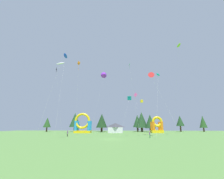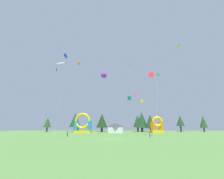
{
  "view_description": "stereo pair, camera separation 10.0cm",
  "coord_description": "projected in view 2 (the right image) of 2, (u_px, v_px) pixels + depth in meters",
  "views": [
    {
      "loc": [
        2.46,
        -36.46,
        2.95
      ],
      "look_at": [
        0.0,
        6.4,
        12.5
      ],
      "focal_mm": 25.93,
      "sensor_mm": 36.0,
      "label": 1
    },
    {
      "loc": [
        2.56,
        -36.45,
        2.95
      ],
      "look_at": [
        0.0,
        6.4,
        12.5
      ],
      "focal_mm": 25.93,
      "sensor_mm": 36.0,
      "label": 2
    }
  ],
  "objects": [
    {
      "name": "ground_plane",
      "position": [
        110.0,
        139.0,
        35.03
      ],
      "size": [
        120.0,
        120.0,
        0.0
      ],
      "primitive_type": "plane",
      "color": "#5B8C42"
    },
    {
      "name": "kite_lime_parafoil",
      "position": [
        179.0,
        46.0,
        50.01
      ],
      "size": [
        0.96,
        12.55,
        27.63
      ],
      "color": "#8CD826",
      "rests_on": "ground_plane"
    },
    {
      "name": "tree_row_5",
      "position": [
        150.0,
        121.0,
        74.61
      ],
      "size": [
        4.81,
        4.81,
        7.88
      ],
      "color": "#4C331E",
      "rests_on": "ground_plane"
    },
    {
      "name": "kite_pink_diamond",
      "position": [
        136.0,
        95.0,
        62.43
      ],
      "size": [
        1.18,
        5.44,
        15.05
      ],
      "color": "#EA599E",
      "rests_on": "ground_plane"
    },
    {
      "name": "kite_orange_diamond",
      "position": [
        78.0,
        64.0,
        48.5
      ],
      "size": [
        1.31,
        4.11,
        21.67
      ],
      "color": "orange",
      "rests_on": "ground_plane"
    },
    {
      "name": "tree_row_6",
      "position": [
        180.0,
        121.0,
        78.21
      ],
      "size": [
        3.83,
        3.83,
        7.62
      ],
      "color": "#4C331E",
      "rests_on": "ground_plane"
    },
    {
      "name": "kite_green_diamond",
      "position": [
        129.0,
        66.0,
        59.53
      ],
      "size": [
        3.41,
        4.25,
        25.34
      ],
      "color": "green",
      "rests_on": "ground_plane"
    },
    {
      "name": "kite_red_delta",
      "position": [
        151.0,
        76.0,
        49.15
      ],
      "size": [
        8.43,
        2.24,
        18.69
      ],
      "color": "red",
      "rests_on": "ground_plane"
    },
    {
      "name": "inflatable_yellow_castle",
      "position": [
        83.0,
        125.0,
        64.04
      ],
      "size": [
        6.41,
        4.08,
        7.78
      ],
      "color": "yellow",
      "rests_on": "ground_plane"
    },
    {
      "name": "tree_row_3",
      "position": [
        138.0,
        121.0,
        79.12
      ],
      "size": [
        4.44,
        4.44,
        8.06
      ],
      "color": "#4C331E",
      "rests_on": "ground_plane"
    },
    {
      "name": "kite_yellow_box",
      "position": [
        142.0,
        101.0,
        46.68
      ],
      "size": [
        0.75,
        3.64,
        10.19
      ],
      "color": "yellow",
      "rests_on": "ground_plane"
    },
    {
      "name": "tree_row_0",
      "position": [
        47.0,
        122.0,
        76.89
      ],
      "size": [
        3.46,
        3.46,
        6.61
      ],
      "color": "#4C331E",
      "rests_on": "ground_plane"
    },
    {
      "name": "festival_tent",
      "position": [
        116.0,
        128.0,
        65.6
      ],
      "size": [
        5.82,
        4.08,
        3.91
      ],
      "color": "silver",
      "rests_on": "ground_plane"
    },
    {
      "name": "kite_white_parafoil",
      "position": [
        60.0,
        64.0,
        37.24
      ],
      "size": [
        5.34,
        0.84,
        17.34
      ],
      "color": "white",
      "rests_on": "ground_plane"
    },
    {
      "name": "kite_purple_delta",
      "position": [
        104.0,
        75.0,
        62.72
      ],
      "size": [
        6.06,
        2.88,
        23.48
      ],
      "color": "purple",
      "rests_on": "ground_plane"
    },
    {
      "name": "tree_row_4",
      "position": [
        142.0,
        120.0,
        77.72
      ],
      "size": [
        5.66,
        5.66,
        9.29
      ],
      "color": "#4C331E",
      "rests_on": "ground_plane"
    },
    {
      "name": "tree_row_7",
      "position": [
        203.0,
        122.0,
        76.46
      ],
      "size": [
        3.39,
        3.39,
        7.46
      ],
      "color": "#4C331E",
      "rests_on": "ground_plane"
    },
    {
      "name": "person_midfield",
      "position": [
        68.0,
        133.0,
        43.88
      ],
      "size": [
        0.32,
        0.32,
        1.59
      ],
      "rotation": [
        0.0,
        0.0,
        3.33
      ],
      "color": "black",
      "rests_on": "ground_plane"
    },
    {
      "name": "tree_row_2",
      "position": [
        102.0,
        121.0,
        78.61
      ],
      "size": [
        5.42,
        5.42,
        8.52
      ],
      "color": "#4C331E",
      "rests_on": "ground_plane"
    },
    {
      "name": "kite_teal_box",
      "position": [
        129.0,
        98.0,
        44.41
      ],
      "size": [
        3.22,
        4.06,
        10.76
      ],
      "color": "#0C7F7A",
      "rests_on": "ground_plane"
    },
    {
      "name": "inflatable_blue_arch",
      "position": [
        157.0,
        127.0,
        65.64
      ],
      "size": [
        4.53,
        4.63,
        6.56
      ],
      "color": "yellow",
      "rests_on": "ground_plane"
    },
    {
      "name": "kite_cyan_parafoil",
      "position": [
        158.0,
        75.0,
        43.91
      ],
      "size": [
        3.57,
        7.26,
        16.85
      ],
      "color": "#19B7CC",
      "rests_on": "ground_plane"
    },
    {
      "name": "tree_row_1",
      "position": [
        75.0,
        120.0,
        77.88
      ],
      "size": [
        5.38,
        5.38,
        8.81
      ],
      "color": "#4C331E",
      "rests_on": "ground_plane"
    },
    {
      "name": "kite_blue_parafoil",
      "position": [
        66.0,
        56.0,
        58.37
      ],
      "size": [
        2.94,
        11.2,
        28.21
      ],
      "color": "blue",
      "rests_on": "ground_plane"
    },
    {
      "name": "person_far_side",
      "position": [
        150.0,
        134.0,
        38.62
      ],
      "size": [
        0.31,
        0.31,
        1.64
      ],
      "rotation": [
        0.0,
        0.0,
        3.25
      ],
      "color": "#33723F",
      "rests_on": "ground_plane"
    },
    {
      "name": "kite_black_diamond",
      "position": [
        56.0,
        70.0,
        62.41
      ],
      "size": [
        2.91,
        4.51,
        24.64
      ],
      "color": "black",
      "rests_on": "ground_plane"
    }
  ]
}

